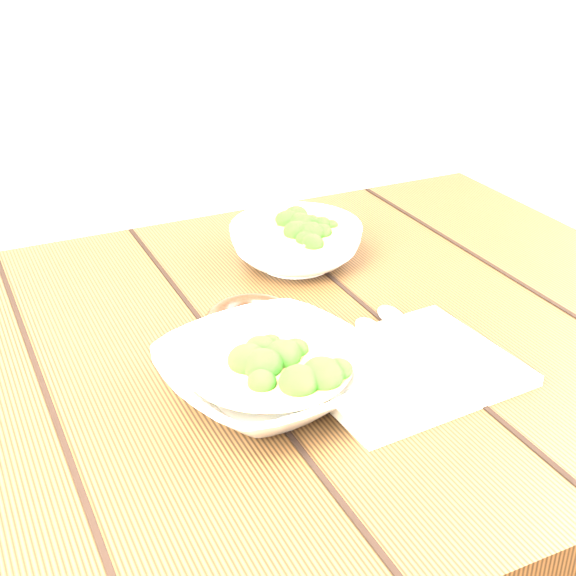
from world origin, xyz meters
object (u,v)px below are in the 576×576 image
Objects in this scene: trivet at (251,321)px; napkin at (406,369)px; table at (244,432)px; soup_bowl_back at (296,243)px; soup_bowl_front at (269,374)px.

trivet is 0.20m from napkin.
table is at bearing 134.31° from napkin.
soup_bowl_back is at bearing 83.29° from napkin.
soup_bowl_back is at bearing 59.15° from soup_bowl_front.
soup_bowl_back is at bearing 48.43° from trivet.
soup_bowl_front is 1.12× the size of napkin.
napkin is (-0.01, -0.30, -0.03)m from soup_bowl_back.
soup_bowl_back is 1.81× the size of trivet.
table is 6.01× the size of soup_bowl_back.
soup_bowl_back is at bearing 48.66° from table.
napkin is at bearing -8.75° from soup_bowl_front.
soup_bowl_back is (0.17, 0.28, 0.00)m from soup_bowl_front.
napkin is (0.15, -0.02, -0.02)m from soup_bowl_front.
trivet is at bearing 49.74° from table.
trivet is (0.04, 0.13, -0.02)m from soup_bowl_front.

